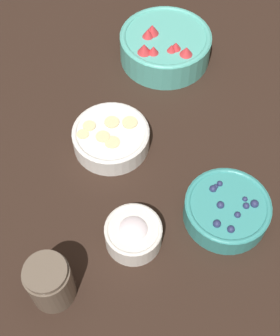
{
  "coord_description": "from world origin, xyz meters",
  "views": [
    {
      "loc": [
        0.57,
        -0.14,
        0.81
      ],
      "look_at": [
        0.1,
        0.01,
        0.05
      ],
      "focal_mm": 50.0,
      "sensor_mm": 36.0,
      "label": 1
    }
  ],
  "objects_px": {
    "bowl_strawberries": "(165,45)",
    "jar_chocolate": "(50,283)",
    "bowl_blueberries": "(227,209)",
    "bowl_cream": "(133,233)",
    "bowl_bananas": "(111,136)"
  },
  "relations": [
    {
      "from": "bowl_strawberries",
      "to": "bowl_blueberries",
      "type": "distance_m",
      "value": 0.44
    },
    {
      "from": "bowl_strawberries",
      "to": "bowl_blueberries",
      "type": "bearing_deg",
      "value": -3.86
    },
    {
      "from": "bowl_strawberries",
      "to": "jar_chocolate",
      "type": "bearing_deg",
      "value": -37.41
    },
    {
      "from": "bowl_blueberries",
      "to": "bowl_cream",
      "type": "height_order",
      "value": "bowl_cream"
    },
    {
      "from": "bowl_strawberries",
      "to": "bowl_blueberries",
      "type": "relative_size",
      "value": 1.32
    },
    {
      "from": "bowl_blueberries",
      "to": "jar_chocolate",
      "type": "relative_size",
      "value": 1.59
    },
    {
      "from": "bowl_cream",
      "to": "bowl_strawberries",
      "type": "bearing_deg",
      "value": 154.08
    },
    {
      "from": "bowl_cream",
      "to": "jar_chocolate",
      "type": "height_order",
      "value": "jar_chocolate"
    },
    {
      "from": "bowl_strawberries",
      "to": "jar_chocolate",
      "type": "xyz_separation_m",
      "value": [
        0.49,
        -0.37,
        0.0
      ]
    },
    {
      "from": "bowl_bananas",
      "to": "jar_chocolate",
      "type": "distance_m",
      "value": 0.33
    },
    {
      "from": "bowl_strawberries",
      "to": "bowl_cream",
      "type": "relative_size",
      "value": 2.04
    },
    {
      "from": "bowl_blueberries",
      "to": "bowl_bananas",
      "type": "relative_size",
      "value": 1.01
    },
    {
      "from": "bowl_strawberries",
      "to": "bowl_bananas",
      "type": "relative_size",
      "value": 1.34
    },
    {
      "from": "bowl_blueberries",
      "to": "bowl_bananas",
      "type": "bearing_deg",
      "value": -144.91
    },
    {
      "from": "jar_chocolate",
      "to": "bowl_strawberries",
      "type": "bearing_deg",
      "value": 142.59
    }
  ]
}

